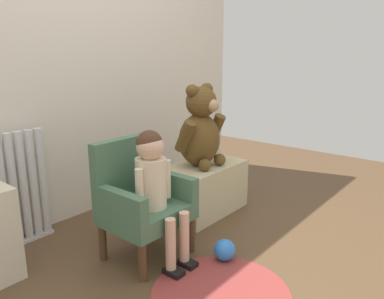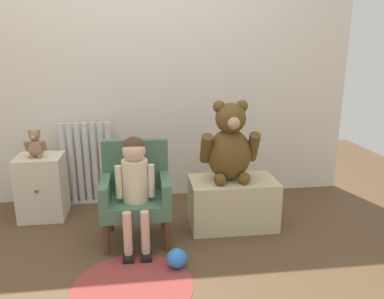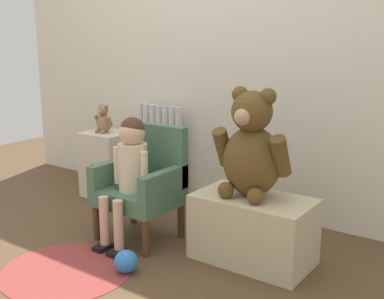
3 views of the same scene
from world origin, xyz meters
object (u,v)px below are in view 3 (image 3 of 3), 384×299
at_px(radiator, 159,152).
at_px(low_bench, 253,229).
at_px(child_figure, 130,162).
at_px(small_dresser, 108,164).
at_px(toy_ball, 126,261).
at_px(large_teddy_bear, 251,149).
at_px(floor_rug, 67,270).
at_px(child_armchair, 143,182).
at_px(small_teddy_bear, 103,120).

distance_m(radiator, low_bench, 1.27).
xyz_separation_m(radiator, child_figure, (0.42, -0.77, 0.14)).
bearing_deg(small_dresser, toy_ball, -40.89).
bearing_deg(large_teddy_bear, floor_rug, -135.55).
bearing_deg(low_bench, child_figure, -164.16).
bearing_deg(large_teddy_bear, small_dresser, 167.09).
bearing_deg(toy_ball, child_armchair, 119.93).
xyz_separation_m(child_armchair, large_teddy_bear, (0.67, 0.10, 0.27)).
distance_m(child_figure, small_teddy_bear, 0.91).
height_order(low_bench, small_teddy_bear, small_teddy_bear).
bearing_deg(floor_rug, child_figure, 86.88).
bearing_deg(child_figure, small_teddy_bear, 145.04).
xyz_separation_m(small_dresser, floor_rug, (0.71, -1.01, -0.25)).
bearing_deg(floor_rug, child_armchair, 87.47).
bearing_deg(child_armchair, small_teddy_bear, 151.21).
xyz_separation_m(small_dresser, child_armchair, (0.73, -0.43, 0.10)).
height_order(child_figure, large_teddy_bear, large_teddy_bear).
distance_m(child_armchair, child_figure, 0.18).
relative_size(small_teddy_bear, toy_ball, 1.75).
xyz_separation_m(radiator, low_bench, (1.12, -0.57, -0.17)).
distance_m(low_bench, small_teddy_bear, 1.54).
height_order(small_dresser, small_teddy_bear, small_teddy_bear).
bearing_deg(floor_rug, toy_ball, 31.68).
xyz_separation_m(child_figure, low_bench, (0.70, 0.20, -0.31)).
relative_size(radiator, child_armchair, 1.03).
distance_m(small_dresser, child_figure, 0.94).
distance_m(small_dresser, large_teddy_bear, 1.49).
relative_size(radiator, small_teddy_bear, 3.28).
bearing_deg(small_dresser, child_figure, -36.18).
relative_size(floor_rug, toy_ball, 5.63).
relative_size(small_dresser, low_bench, 0.79).
distance_m(radiator, small_dresser, 0.41).
xyz_separation_m(child_figure, floor_rug, (-0.03, -0.47, -0.49)).
xyz_separation_m(small_dresser, low_bench, (1.44, -0.34, -0.07)).
bearing_deg(radiator, child_armchair, -57.77).
height_order(radiator, floor_rug, radiator).
bearing_deg(child_figure, small_dresser, 143.82).
bearing_deg(small_dresser, small_teddy_bear, -118.01).
xyz_separation_m(small_teddy_bear, floor_rug, (0.72, -0.99, -0.59)).
distance_m(child_armchair, small_teddy_bear, 0.88).
distance_m(large_teddy_bear, floor_rug, 1.16).
height_order(small_dresser, floor_rug, small_dresser).
relative_size(small_dresser, floor_rug, 0.72).
distance_m(radiator, child_figure, 0.89).
relative_size(small_dresser, child_figure, 0.66).
relative_size(child_armchair, toy_ball, 5.56).
bearing_deg(child_figure, radiator, 118.35).
height_order(child_armchair, child_figure, child_figure).
height_order(radiator, child_armchair, radiator).
bearing_deg(radiator, floor_rug, -72.56).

